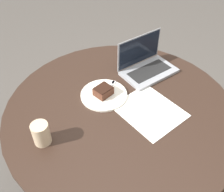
# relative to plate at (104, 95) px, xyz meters

# --- Properties ---
(ground_plane) EXTENTS (12.00, 12.00, 0.00)m
(ground_plane) POSITION_rel_plate_xyz_m (-0.12, 0.04, -0.74)
(ground_plane) COLOR #4C4742
(dining_table) EXTENTS (1.25, 1.25, 0.73)m
(dining_table) POSITION_rel_plate_xyz_m (-0.12, 0.04, -0.14)
(dining_table) COLOR black
(dining_table) RESTS_ON ground_plane
(paper_document) EXTENTS (0.41, 0.39, 0.00)m
(paper_document) POSITION_rel_plate_xyz_m (-0.27, -0.00, -0.00)
(paper_document) COLOR white
(paper_document) RESTS_ON dining_table
(plate) EXTENTS (0.26, 0.26, 0.01)m
(plate) POSITION_rel_plate_xyz_m (0.00, 0.00, 0.00)
(plate) COLOR silver
(plate) RESTS_ON dining_table
(cake_slice) EXTENTS (0.10, 0.11, 0.05)m
(cake_slice) POSITION_rel_plate_xyz_m (0.00, 0.00, 0.03)
(cake_slice) COLOR #472619
(cake_slice) RESTS_ON plate
(fork) EXTENTS (0.04, 0.17, 0.00)m
(fork) POSITION_rel_plate_xyz_m (-0.01, -0.06, 0.01)
(fork) COLOR silver
(fork) RESTS_ON plate
(coffee_glass) EXTENTS (0.08, 0.08, 0.11)m
(coffee_glass) POSITION_rel_plate_xyz_m (0.10, 0.41, 0.05)
(coffee_glass) COLOR #C6AD89
(coffee_glass) RESTS_ON dining_table
(laptop) EXTENTS (0.34, 0.39, 0.21)m
(laptop) POSITION_rel_plate_xyz_m (-0.13, -0.32, 0.03)
(laptop) COLOR gray
(laptop) RESTS_ON dining_table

